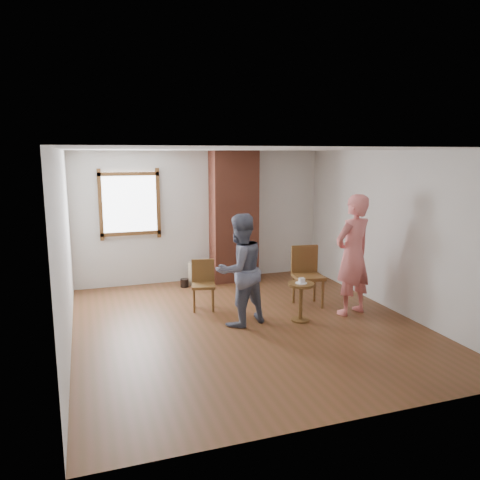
% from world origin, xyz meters
% --- Properties ---
extents(ground, '(5.50, 5.50, 0.00)m').
position_xyz_m(ground, '(0.00, 0.00, 0.00)').
color(ground, brown).
rests_on(ground, ground).
extents(room_shell, '(5.04, 5.52, 2.62)m').
position_xyz_m(room_shell, '(-0.06, 0.61, 1.81)').
color(room_shell, silver).
rests_on(room_shell, ground).
extents(brick_chimney, '(0.90, 0.50, 2.60)m').
position_xyz_m(brick_chimney, '(0.60, 2.50, 1.30)').
color(brick_chimney, brown).
rests_on(brick_chimney, ground).
extents(stoneware_crock, '(0.39, 0.39, 0.44)m').
position_xyz_m(stoneware_crock, '(-0.20, 2.40, 0.22)').
color(stoneware_crock, '#C3B48D').
rests_on(stoneware_crock, ground).
extents(dark_pot, '(0.19, 0.19, 0.16)m').
position_xyz_m(dark_pot, '(-0.47, 2.30, 0.08)').
color(dark_pot, black).
rests_on(dark_pot, ground).
extents(dining_chair_left, '(0.45, 0.45, 0.81)m').
position_xyz_m(dining_chair_left, '(-0.43, 0.97, 0.45)').
color(dining_chair_left, brown).
rests_on(dining_chair_left, ground).
extents(dining_chair_right, '(0.52, 0.52, 1.00)m').
position_xyz_m(dining_chair_right, '(1.29, 0.61, 0.56)').
color(dining_chair_right, brown).
rests_on(dining_chair_right, ground).
extents(side_table, '(0.40, 0.40, 0.60)m').
position_xyz_m(side_table, '(0.83, -0.10, 0.40)').
color(side_table, brown).
rests_on(side_table, ground).
extents(cake_plate, '(0.18, 0.18, 0.01)m').
position_xyz_m(cake_plate, '(0.83, -0.10, 0.60)').
color(cake_plate, white).
rests_on(cake_plate, side_table).
extents(cake_slice, '(0.08, 0.07, 0.06)m').
position_xyz_m(cake_slice, '(0.84, -0.10, 0.64)').
color(cake_slice, silver).
rests_on(cake_slice, cake_plate).
extents(man, '(0.98, 0.88, 1.68)m').
position_xyz_m(man, '(-0.09, 0.07, 0.84)').
color(man, '#131634').
rests_on(man, ground).
extents(person_pink, '(0.81, 0.64, 1.93)m').
position_xyz_m(person_pink, '(1.76, -0.05, 0.96)').
color(person_pink, '#EC7776').
rests_on(person_pink, ground).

